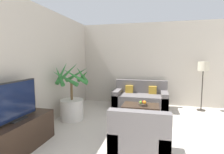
% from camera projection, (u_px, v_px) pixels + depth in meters
% --- Properties ---
extents(wall_back, '(7.93, 0.06, 2.70)m').
position_uv_depth(wall_back, '(178.00, 64.00, 5.59)').
color(wall_back, '#BCB2A3').
rests_on(wall_back, ground_plane).
extents(wall_left, '(0.06, 7.40, 2.70)m').
position_uv_depth(wall_left, '(29.00, 68.00, 3.52)').
color(wall_left, '#BCB2A3').
rests_on(wall_left, ground_plane).
extents(tv_console, '(0.47, 1.39, 0.55)m').
position_uv_depth(tv_console, '(18.00, 136.00, 2.89)').
color(tv_console, '#332319').
rests_on(tv_console, ground_plane).
extents(television, '(0.18, 0.87, 0.65)m').
position_uv_depth(television, '(16.00, 101.00, 2.82)').
color(television, black).
rests_on(television, tv_console).
extents(potted_palm, '(0.96, 0.96, 1.47)m').
position_uv_depth(potted_palm, '(72.00, 101.00, 4.39)').
color(potted_palm, beige).
rests_on(potted_palm, ground_plane).
extents(sofa_loveseat, '(1.63, 0.83, 0.84)m').
position_uv_depth(sofa_loveseat, '(140.00, 99.00, 5.43)').
color(sofa_loveseat, '#605B5B').
rests_on(sofa_loveseat, ground_plane).
extents(floor_lamp, '(0.30, 0.30, 1.45)m').
position_uv_depth(floor_lamp, '(203.00, 70.00, 5.06)').
color(floor_lamp, '#2D2823').
rests_on(floor_lamp, ground_plane).
extents(coffee_table, '(0.91, 0.58, 0.38)m').
position_uv_depth(coffee_table, '(141.00, 107.00, 4.40)').
color(coffee_table, '#38281E').
rests_on(coffee_table, ground_plane).
extents(fruit_bowl, '(0.22, 0.22, 0.05)m').
position_uv_depth(fruit_bowl, '(143.00, 105.00, 4.33)').
color(fruit_bowl, '#42382D').
rests_on(fruit_bowl, coffee_table).
extents(apple_red, '(0.06, 0.06, 0.06)m').
position_uv_depth(apple_red, '(143.00, 102.00, 4.38)').
color(apple_red, red).
rests_on(apple_red, fruit_bowl).
extents(apple_green, '(0.08, 0.08, 0.08)m').
position_uv_depth(apple_green, '(141.00, 102.00, 4.32)').
color(apple_green, olive).
rests_on(apple_green, fruit_bowl).
extents(orange_fruit, '(0.08, 0.08, 0.08)m').
position_uv_depth(orange_fruit, '(145.00, 102.00, 4.30)').
color(orange_fruit, orange).
rests_on(orange_fruit, fruit_bowl).
extents(armchair, '(0.85, 0.83, 0.85)m').
position_uv_depth(armchair, '(140.00, 142.00, 2.69)').
color(armchair, '#605B5B').
rests_on(armchair, ground_plane).
extents(ottoman, '(0.52, 0.47, 0.34)m').
position_uv_depth(ottoman, '(140.00, 128.00, 3.48)').
color(ottoman, '#605B5B').
rests_on(ottoman, ground_plane).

